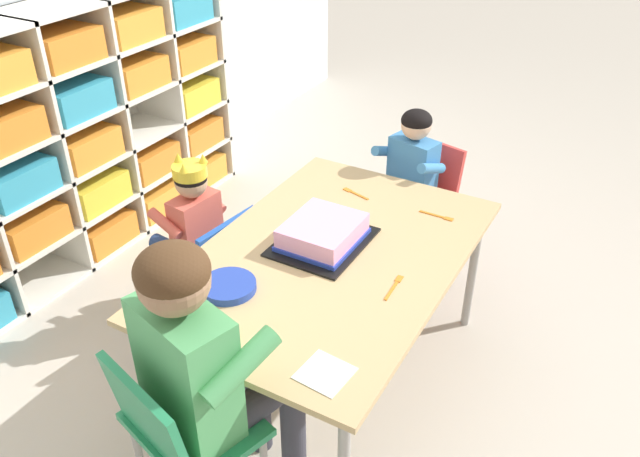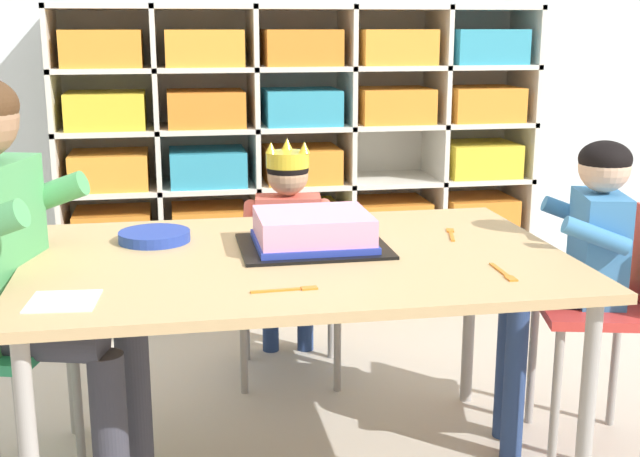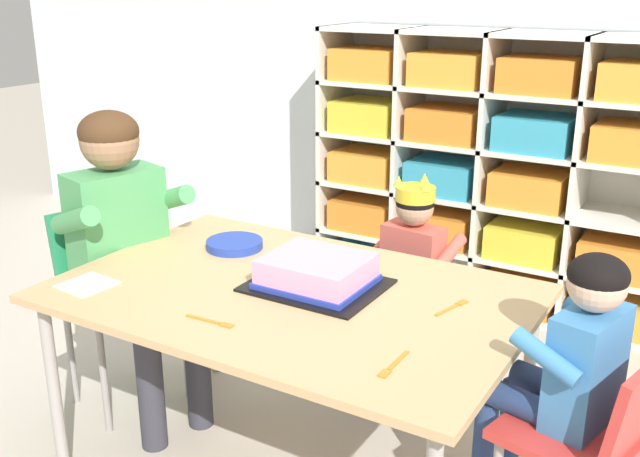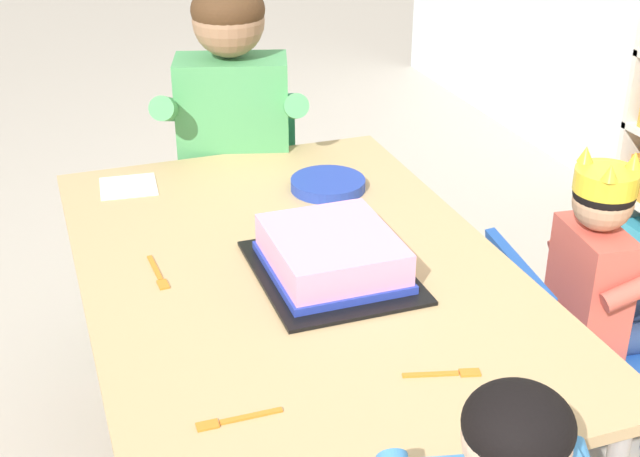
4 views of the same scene
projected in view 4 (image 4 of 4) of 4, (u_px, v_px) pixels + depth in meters
name	position (u px, v px, depth m)	size (l,w,h in m)	color
activity_table	(297.00, 285.00, 1.82)	(1.31, 0.86, 0.61)	tan
classroom_chair_blue	(557.00, 338.00, 2.04)	(0.40, 0.39, 0.56)	#1E4CA8
child_with_crown	(607.00, 277.00, 2.00)	(0.31, 0.32, 0.79)	#D15647
classroom_chair_adult_side	(237.00, 191.00, 2.54)	(0.41, 0.45, 0.70)	#238451
adult_helper_seated	(233.00, 138.00, 2.35)	(0.47, 0.46, 1.05)	#4C9E5B
birthday_cake_on_tray	(332.00, 257.00, 1.76)	(0.37, 0.30, 0.09)	black
paper_plate_stack	(328.00, 184.00, 2.14)	(0.18, 0.18, 0.03)	#233DA3
paper_napkin_square	(128.00, 186.00, 2.16)	(0.14, 0.14, 0.00)	white
fork_by_napkin	(447.00, 374.00, 1.47)	(0.05, 0.13, 0.00)	orange
fork_near_child_seat	(234.00, 420.00, 1.36)	(0.02, 0.14, 0.00)	orange
fork_beside_plate_stack	(158.00, 274.00, 1.77)	(0.14, 0.02, 0.00)	orange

